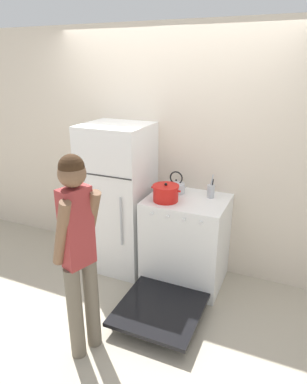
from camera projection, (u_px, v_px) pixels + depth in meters
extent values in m
plane|color=#B2A893|center=(169.00, 258.00, 4.06)|extent=(14.00, 14.00, 0.00)
cube|color=beige|center=(172.00, 153.00, 3.64)|extent=(10.00, 0.06, 2.55)
cube|color=white|center=(118.00, 198.00, 3.69)|extent=(0.67, 0.62, 1.60)
cube|color=#2D2D2D|center=(101.00, 176.00, 3.30)|extent=(0.66, 0.01, 0.01)
cylinder|color=#B2B5BA|center=(121.00, 222.00, 3.37)|extent=(0.02, 0.02, 0.51)
cube|color=white|center=(186.00, 241.00, 3.51)|extent=(0.79, 0.64, 0.92)
cube|color=black|center=(187.00, 200.00, 3.35)|extent=(0.77, 0.62, 0.02)
cube|color=black|center=(176.00, 255.00, 3.27)|extent=(0.69, 0.05, 0.70)
cylinder|color=black|center=(166.00, 201.00, 3.31)|extent=(0.20, 0.20, 0.01)
cylinder|color=black|center=(201.00, 207.00, 3.17)|extent=(0.20, 0.20, 0.01)
cylinder|color=black|center=(175.00, 192.00, 3.53)|extent=(0.20, 0.20, 0.01)
cylinder|color=black|center=(208.00, 198.00, 3.39)|extent=(0.20, 0.20, 0.01)
cylinder|color=silver|center=(152.00, 214.00, 3.18)|extent=(0.04, 0.02, 0.04)
cylinder|color=silver|center=(167.00, 217.00, 3.12)|extent=(0.04, 0.02, 0.04)
cylinder|color=silver|center=(184.00, 220.00, 3.06)|extent=(0.04, 0.02, 0.04)
cylinder|color=silver|center=(201.00, 223.00, 3.00)|extent=(0.04, 0.02, 0.04)
cube|color=black|center=(160.00, 309.00, 3.04)|extent=(0.73, 0.74, 0.04)
cube|color=#99999E|center=(183.00, 248.00, 3.46)|extent=(0.65, 0.35, 0.01)
cylinder|color=red|center=(166.00, 194.00, 3.28)|extent=(0.24, 0.24, 0.14)
cylinder|color=red|center=(166.00, 186.00, 3.25)|extent=(0.26, 0.26, 0.02)
sphere|color=black|center=(166.00, 184.00, 3.25)|extent=(0.03, 0.03, 0.03)
cylinder|color=red|center=(153.00, 187.00, 3.32)|extent=(0.03, 0.02, 0.02)
cylinder|color=red|center=(179.00, 191.00, 3.21)|extent=(0.03, 0.02, 0.02)
cylinder|color=silver|center=(176.00, 188.00, 3.50)|extent=(0.18, 0.18, 0.10)
cone|color=silver|center=(176.00, 182.00, 3.48)|extent=(0.17, 0.17, 0.02)
sphere|color=black|center=(176.00, 180.00, 3.47)|extent=(0.02, 0.02, 0.02)
cone|color=silver|center=(184.00, 188.00, 3.47)|extent=(0.10, 0.03, 0.08)
torus|color=black|center=(176.00, 178.00, 3.47)|extent=(0.14, 0.01, 0.14)
cylinder|color=#B7BABF|center=(211.00, 191.00, 3.37)|extent=(0.07, 0.07, 0.13)
cylinder|color=#9E7547|center=(211.00, 186.00, 3.36)|extent=(0.04, 0.02, 0.17)
cylinder|color=#232326|center=(212.00, 187.00, 3.35)|extent=(0.03, 0.02, 0.17)
cylinder|color=#B2B5BA|center=(211.00, 185.00, 3.35)|extent=(0.04, 0.03, 0.21)
cylinder|color=#6B6051|center=(75.00, 313.00, 2.59)|extent=(0.12, 0.12, 0.79)
cylinder|color=#6B6051|center=(92.00, 303.00, 2.69)|extent=(0.12, 0.12, 0.79)
cube|color=#9E3333|center=(77.00, 228.00, 2.39)|extent=(0.19, 0.25, 0.59)
cylinder|color=brown|center=(62.00, 234.00, 2.31)|extent=(0.25, 0.15, 0.53)
cylinder|color=brown|center=(91.00, 222.00, 2.48)|extent=(0.25, 0.15, 0.53)
sphere|color=brown|center=(72.00, 173.00, 2.25)|extent=(0.19, 0.19, 0.19)
sphere|color=#382314|center=(71.00, 167.00, 2.24)|extent=(0.18, 0.18, 0.18)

